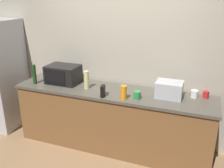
{
  "coord_description": "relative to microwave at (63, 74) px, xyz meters",
  "views": [
    {
      "loc": [
        1.15,
        -2.63,
        2.2
      ],
      "look_at": [
        0.0,
        0.4,
        1.0
      ],
      "focal_mm": 39.97,
      "sensor_mm": 36.0,
      "label": 1
    }
  ],
  "objects": [
    {
      "name": "bottle_vinegar",
      "position": [
        0.43,
        -0.09,
        -0.01
      ],
      "size": [
        0.07,
        0.07,
        0.26
      ],
      "primitive_type": "cylinder",
      "color": "beige",
      "rests_on": "counter_run"
    },
    {
      "name": "back_wall",
      "position": [
        0.81,
        0.36,
        0.31
      ],
      "size": [
        6.4,
        0.1,
        2.7
      ],
      "primitive_type": "cube",
      "color": "#B2A893",
      "rests_on": "ground_plane"
    },
    {
      "name": "bottle_dish_soap",
      "position": [
        1.05,
        -0.27,
        -0.04
      ],
      "size": [
        0.08,
        0.08,
        0.19
      ],
      "primitive_type": "cylinder",
      "color": "orange",
      "rests_on": "counter_run"
    },
    {
      "name": "counter_run",
      "position": [
        0.81,
        -0.05,
        -0.58
      ],
      "size": [
        2.84,
        0.64,
        0.9
      ],
      "color": "brown",
      "rests_on": "ground_plane"
    },
    {
      "name": "mug_green",
      "position": [
        1.21,
        -0.19,
        -0.08
      ],
      "size": [
        0.09,
        0.09,
        0.1
      ],
      "primitive_type": "cylinder",
      "color": "#2D8C47",
      "rests_on": "counter_run"
    },
    {
      "name": "ground_plane",
      "position": [
        0.81,
        -0.45,
        -1.04
      ],
      "size": [
        8.0,
        8.0,
        0.0
      ],
      "primitive_type": "plane",
      "color": "#93704C"
    },
    {
      "name": "toaster_oven",
      "position": [
        1.58,
        0.01,
        -0.03
      ],
      "size": [
        0.34,
        0.26,
        0.21
      ],
      "primitive_type": "cube",
      "color": "#B7BABF",
      "rests_on": "counter_run"
    },
    {
      "name": "mug_white",
      "position": [
        1.9,
        0.11,
        -0.08
      ],
      "size": [
        0.09,
        0.09,
        0.1
      ],
      "primitive_type": "cylinder",
      "color": "white",
      "rests_on": "counter_run"
    },
    {
      "name": "bottle_wine",
      "position": [
        -0.38,
        -0.19,
        0.01
      ],
      "size": [
        0.06,
        0.06,
        0.29
      ],
      "primitive_type": "cylinder",
      "color": "#1E3F19",
      "rests_on": "counter_run"
    },
    {
      "name": "microwave",
      "position": [
        0.0,
        0.0,
        0.0
      ],
      "size": [
        0.48,
        0.35,
        0.27
      ],
      "color": "black",
      "rests_on": "counter_run"
    },
    {
      "name": "mug_red",
      "position": [
        2.04,
        0.15,
        -0.09
      ],
      "size": [
        0.08,
        0.08,
        0.09
      ],
      "primitive_type": "cylinder",
      "color": "red",
      "rests_on": "counter_run"
    },
    {
      "name": "cordless_phone",
      "position": [
        0.76,
        -0.28,
        -0.06
      ],
      "size": [
        0.07,
        0.12,
        0.15
      ],
      "primitive_type": "cube",
      "rotation": [
        0.0,
        0.0,
        0.22
      ],
      "color": "black",
      "rests_on": "counter_run"
    }
  ]
}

